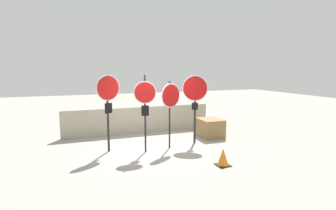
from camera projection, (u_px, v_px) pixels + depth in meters
ground_plane at (157, 148)px, 8.80m from camera, size 40.00×40.00×0.00m
fence_back at (140, 120)px, 10.90m from camera, size 6.16×0.12×1.09m
stop_sign_0 at (108, 97)px, 8.22m from camera, size 0.76×0.32×2.46m
stop_sign_1 at (145, 99)px, 8.14m from camera, size 0.69×0.21×2.46m
stop_sign_2 at (171, 100)px, 8.60m from camera, size 0.75×0.34×2.25m
stop_sign_3 at (195, 95)px, 9.16m from camera, size 0.78×0.49×2.43m
traffic_cone_0 at (223, 157)px, 7.21m from camera, size 0.37×0.37×0.49m
storage_crate at (210, 128)px, 10.26m from camera, size 0.83×0.98×0.71m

